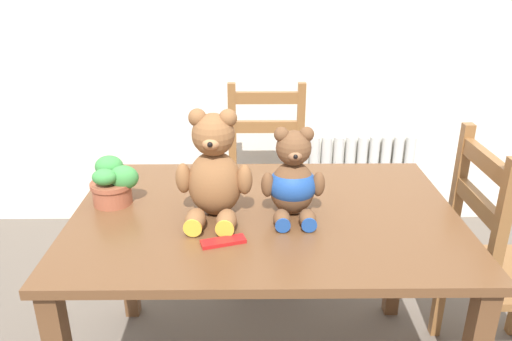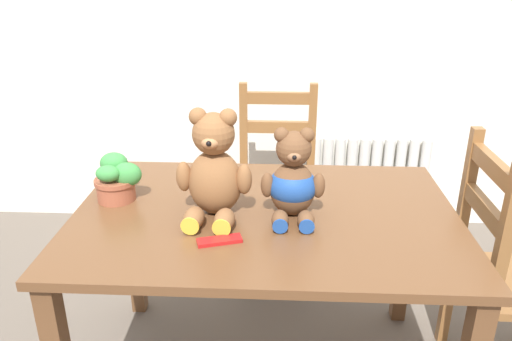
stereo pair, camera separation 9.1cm
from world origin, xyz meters
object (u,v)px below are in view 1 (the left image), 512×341
at_px(chocolate_bar, 223,242).
at_px(teddy_bear_right, 293,181).
at_px(teddy_bear_left, 214,172).
at_px(wooden_chair_behind, 267,183).
at_px(wooden_chair_side, 498,267).
at_px(potted_plant, 113,182).

bearing_deg(chocolate_bar, teddy_bear_right, 40.78).
distance_m(teddy_bear_right, chocolate_bar, 0.32).
height_order(teddy_bear_left, teddy_bear_right, teddy_bear_left).
bearing_deg(teddy_bear_left, chocolate_bar, 104.56).
xyz_separation_m(wooden_chair_behind, wooden_chair_side, (0.84, -0.77, -0.00)).
distance_m(teddy_bear_left, chocolate_bar, 0.24).
bearing_deg(wooden_chair_side, wooden_chair_behind, -132.53).
bearing_deg(wooden_chair_behind, teddy_bear_right, 93.86).
distance_m(wooden_chair_behind, chocolate_bar, 1.09).
bearing_deg(wooden_chair_side, teddy_bear_right, -84.43).
bearing_deg(teddy_bear_right, wooden_chair_behind, -87.11).
bearing_deg(wooden_chair_side, potted_plant, -90.65).
bearing_deg(potted_plant, chocolate_bar, -35.63).
relative_size(wooden_chair_behind, teddy_bear_left, 2.63).
height_order(wooden_chair_behind, teddy_bear_left, teddy_bear_left).
bearing_deg(teddy_bear_right, teddy_bear_left, 0.22).
xyz_separation_m(wooden_chair_behind, teddy_bear_left, (-0.20, -0.86, 0.42)).
distance_m(wooden_chair_behind, teddy_bear_left, 0.98).
bearing_deg(wooden_chair_side, teddy_bear_left, -85.51).
bearing_deg(teddy_bear_left, wooden_chair_side, -171.79).
bearing_deg(chocolate_bar, wooden_chair_side, 14.90).
distance_m(wooden_chair_side, teddy_bear_left, 1.13).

